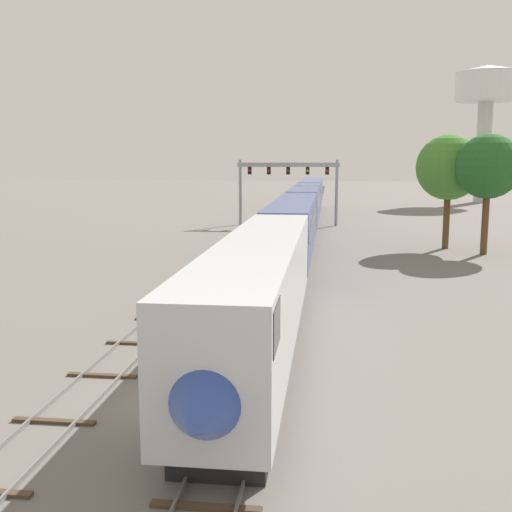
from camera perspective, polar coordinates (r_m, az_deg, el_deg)
name	(u,v)px	position (r m, az deg, el deg)	size (l,w,h in m)	color
ground_plane	(182,403)	(20.85, -6.86, -13.38)	(400.00, 400.00, 0.00)	slate
track_main	(308,220)	(79.14, 4.87, 3.34)	(2.60, 200.00, 0.16)	slate
track_near	(244,240)	(59.79, -1.09, 1.51)	(2.60, 160.00, 0.16)	slate
passenger_train	(301,215)	(58.28, 4.18, 3.80)	(3.04, 91.14, 4.80)	silver
signal_gantry	(288,177)	(73.34, 3.00, 7.34)	(12.10, 0.49, 7.79)	#999BA0
water_tower	(486,93)	(119.76, 20.65, 13.99)	(10.97, 10.97, 24.21)	beige
trackside_tree_left	(449,168)	(56.57, 17.51, 7.83)	(5.70, 5.70, 10.01)	brown
trackside_tree_mid	(488,167)	(54.09, 20.80, 7.75)	(5.31, 5.31, 9.94)	brown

